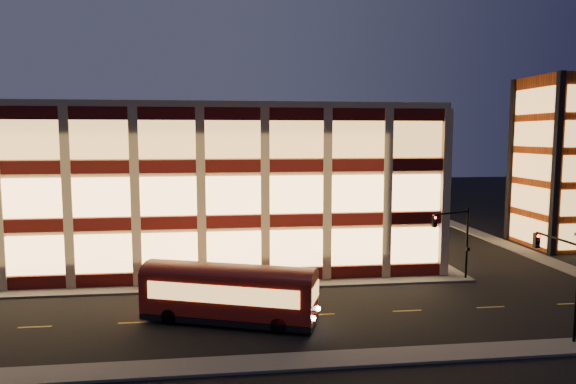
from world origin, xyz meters
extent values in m
plane|color=black|center=(0.00, 0.00, 0.00)|extent=(200.00, 200.00, 0.00)
cube|color=#514F4C|center=(-3.00, 1.00, 0.07)|extent=(54.00, 2.00, 0.15)
cube|color=#514F4C|center=(23.00, 17.00, 0.07)|extent=(2.00, 30.00, 0.15)
cube|color=#514F4C|center=(34.00, 17.00, 0.07)|extent=(2.00, 30.00, 0.15)
cube|color=#514F4C|center=(0.00, -13.00, 0.07)|extent=(100.00, 2.00, 0.15)
cube|color=tan|center=(-3.00, 17.00, 7.00)|extent=(50.00, 30.00, 14.00)
cube|color=tan|center=(-3.00, 17.00, 14.25)|extent=(50.40, 30.40, 0.50)
cube|color=#470C0A|center=(-3.00, 1.88, 0.65)|extent=(50.10, 0.25, 1.00)
cube|color=#F7B967|center=(-3.00, 1.90, 2.75)|extent=(49.00, 0.20, 3.00)
cube|color=#470C0A|center=(22.12, 17.00, 0.65)|extent=(0.25, 30.10, 1.00)
cube|color=#F7B967|center=(22.10, 17.00, 2.75)|extent=(0.20, 29.00, 3.00)
cube|color=#470C0A|center=(-3.00, 1.88, 5.05)|extent=(50.10, 0.25, 1.00)
cube|color=#F7B967|center=(-3.00, 1.90, 7.15)|extent=(49.00, 0.20, 3.00)
cube|color=#470C0A|center=(22.12, 17.00, 5.05)|extent=(0.25, 30.10, 1.00)
cube|color=#F7B967|center=(22.10, 17.00, 7.15)|extent=(0.20, 29.00, 3.00)
cube|color=#470C0A|center=(-3.00, 1.88, 9.45)|extent=(50.10, 0.25, 1.00)
cube|color=#F7B967|center=(-3.00, 1.90, 11.55)|extent=(49.00, 0.20, 3.00)
cube|color=#470C0A|center=(22.12, 17.00, 9.45)|extent=(0.25, 30.10, 1.00)
cube|color=#F7B967|center=(22.10, 17.00, 11.55)|extent=(0.20, 29.00, 3.00)
cube|color=#8C3814|center=(40.00, 12.00, 9.00)|extent=(8.00, 8.00, 18.00)
cube|color=black|center=(36.00, 8.00, 9.00)|extent=(0.60, 0.60, 18.00)
cube|color=black|center=(36.00, 16.00, 9.00)|extent=(0.60, 0.60, 18.00)
cube|color=black|center=(44.00, 16.00, 9.00)|extent=(0.60, 0.60, 18.00)
cube|color=#FFB359|center=(35.92, 12.00, 1.80)|extent=(0.16, 6.60, 2.60)
cube|color=#FFB359|center=(35.92, 12.00, 5.20)|extent=(0.16, 6.60, 2.60)
cube|color=#FFB359|center=(35.92, 12.00, 8.60)|extent=(0.16, 6.60, 2.60)
cube|color=#FFB359|center=(35.92, 12.00, 12.00)|extent=(0.16, 6.60, 2.60)
cube|color=#FFB359|center=(35.92, 12.00, 15.40)|extent=(0.16, 6.60, 2.60)
cylinder|color=black|center=(23.50, 0.80, 3.00)|extent=(0.18, 0.18, 6.00)
cylinder|color=black|center=(21.75, 0.05, 5.70)|extent=(3.56, 1.63, 0.14)
cube|color=black|center=(20.00, -0.70, 5.20)|extent=(0.32, 0.32, 0.95)
sphere|color=#FF0C05|center=(20.00, -0.88, 5.50)|extent=(0.20, 0.20, 0.20)
cube|color=black|center=(23.50, 0.60, 2.60)|extent=(0.25, 0.18, 0.28)
cylinder|color=black|center=(23.50, -10.50, 5.70)|extent=(0.14, 4.00, 0.14)
cube|color=black|center=(23.50, -8.50, 5.20)|extent=(0.32, 0.32, 0.95)
sphere|color=#FF0C05|center=(23.50, -8.68, 5.50)|extent=(0.20, 0.20, 0.20)
cube|color=maroon|center=(4.00, -6.56, 1.88)|extent=(11.37, 6.35, 2.55)
cube|color=black|center=(4.00, -6.56, 0.39)|extent=(11.37, 6.35, 0.39)
cylinder|color=black|center=(0.25, -6.51, 0.50)|extent=(1.05, 0.65, 1.00)
cylinder|color=black|center=(1.08, -4.22, 0.50)|extent=(1.05, 0.65, 1.00)
cylinder|color=black|center=(6.93, -8.91, 0.50)|extent=(1.05, 0.65, 1.00)
cylinder|color=black|center=(7.75, -6.61, 0.50)|extent=(1.05, 0.65, 1.00)
cube|color=#FFB359|center=(3.52, -7.89, 2.22)|extent=(9.20, 3.35, 1.11)
cube|color=#FFB359|center=(4.48, -5.23, 2.22)|extent=(9.20, 3.35, 1.11)
camera|label=1|loc=(3.84, -38.41, 11.84)|focal=32.00mm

